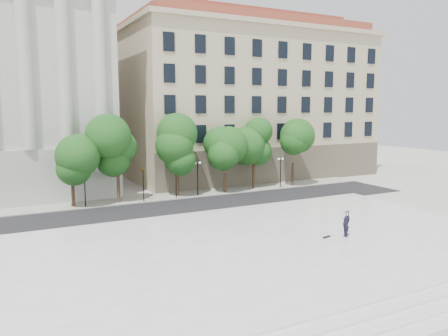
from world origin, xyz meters
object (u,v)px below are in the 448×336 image
at_px(traffic_light_east, 176,167).
at_px(person_lying, 346,233).
at_px(traffic_light_west, 143,170).
at_px(skateboard, 327,237).

distance_m(traffic_light_east, person_lying, 21.98).
distance_m(traffic_light_west, traffic_light_east, 3.78).
height_order(traffic_light_west, person_lying, traffic_light_west).
xyz_separation_m(traffic_light_west, skateboard, (8.20, -20.47, -3.13)).
bearing_deg(traffic_light_west, person_lying, -65.30).
bearing_deg(person_lying, traffic_light_east, 94.19).
relative_size(person_lying, skateboard, 2.44).
xyz_separation_m(traffic_light_east, person_lying, (5.86, -20.98, -2.92)).
bearing_deg(skateboard, person_lying, -34.14).
bearing_deg(person_lying, traffic_light_west, 103.27).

